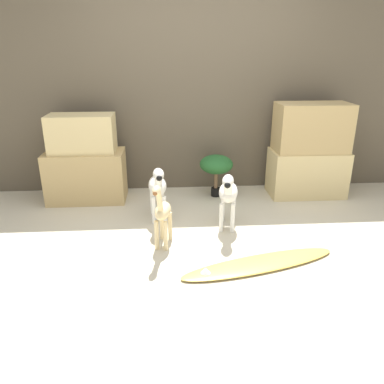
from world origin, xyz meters
The scene contains 9 objects.
ground_plane centered at (0.00, 0.00, 0.00)m, with size 14.00×14.00×0.00m, color beige.
wall_back centered at (0.00, 1.62, 1.10)m, with size 6.40×0.08×2.20m.
rock_pillar_left centered at (-1.31, 1.25, 0.45)m, with size 0.89×0.46×1.01m.
rock_pillar_right centered at (1.31, 1.25, 0.53)m, with size 0.89×0.46×1.11m.
zebra_right centered at (0.21, 0.38, 0.38)m, with size 0.25×0.49×0.61m.
zebra_left centered at (-0.47, 0.62, 0.38)m, with size 0.22×0.49×0.61m.
giraffe_figurine centered at (-0.42, 0.07, 0.33)m, with size 0.19×0.42×0.64m.
potted_palm_front centered at (0.21, 1.26, 0.39)m, with size 0.39×0.39×0.51m.
surfboard centered at (0.37, -0.33, 0.02)m, with size 1.40×0.62×0.08m.
Camera 1 is at (-0.36, -2.96, 1.69)m, focal length 35.00 mm.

